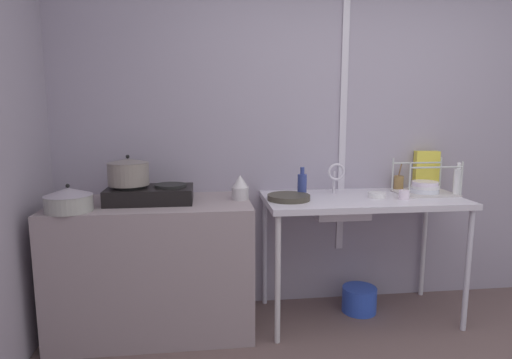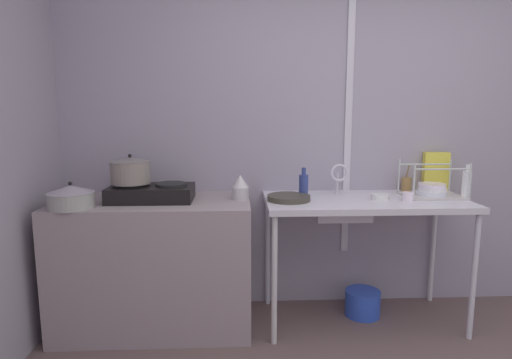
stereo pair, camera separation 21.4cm
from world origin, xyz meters
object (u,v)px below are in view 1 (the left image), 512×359
at_px(frying_pan, 289,197).
at_px(cup_by_rack, 404,194).
at_px(bottle_by_rack, 458,182).
at_px(stove, 150,194).
at_px(bottle_by_sink, 302,185).
at_px(dish_rack, 425,188).
at_px(pot_on_left_burner, 128,172).
at_px(bucket_on_floor, 359,299).
at_px(small_bowl_on_drainboard, 377,195).
at_px(sink_basin, 339,207).
at_px(pot_beside_stove, 69,200).
at_px(percolator, 240,188).
at_px(utensil_jar, 399,182).
at_px(cereal_box, 426,170).
at_px(faucet, 336,174).

bearing_deg(frying_pan, cup_by_rack, -4.54).
bearing_deg(bottle_by_rack, stove, 179.17).
height_order(cup_by_rack, bottle_by_sink, bottle_by_sink).
relative_size(dish_rack, cup_by_rack, 5.60).
xyz_separation_m(pot_on_left_burner, dish_rack, (2.05, 0.05, -0.16)).
bearing_deg(bottle_by_sink, bucket_on_floor, -0.90).
bearing_deg(bottle_by_sink, small_bowl_on_drainboard, -11.29).
height_order(frying_pan, small_bowl_on_drainboard, same).
bearing_deg(pot_on_left_burner, small_bowl_on_drainboard, -1.03).
height_order(sink_basin, small_bowl_on_drainboard, small_bowl_on_drainboard).
relative_size(pot_on_left_burner, pot_beside_stove, 0.95).
distance_m(stove, pot_beside_stove, 0.49).
relative_size(percolator, sink_basin, 0.46).
bearing_deg(bucket_on_floor, utensil_jar, 29.83).
bearing_deg(cup_by_rack, dish_rack, 32.28).
bearing_deg(cereal_box, small_bowl_on_drainboard, -142.09).
bearing_deg(bottle_by_rack, utensil_jar, 134.23).
height_order(pot_beside_stove, percolator, percolator).
bearing_deg(percolator, small_bowl_on_drainboard, -2.89).
xyz_separation_m(utensil_jar, bucket_on_floor, (-0.36, -0.21, -0.84)).
bearing_deg(dish_rack, percolator, -178.79).
bearing_deg(cup_by_rack, stove, 176.69).
height_order(faucet, dish_rack, dish_rack).
bearing_deg(dish_rack, bottle_by_rack, -20.92).
bearing_deg(pot_beside_stove, utensil_jar, 11.76).
bearing_deg(faucet, pot_beside_stove, -169.30).
height_order(pot_on_left_burner, pot_beside_stove, pot_on_left_burner).
xyz_separation_m(frying_pan, dish_rack, (1.01, 0.08, 0.03)).
relative_size(pot_beside_stove, cereal_box, 0.96).
bearing_deg(cereal_box, faucet, -161.31).
distance_m(cup_by_rack, utensil_jar, 0.39).
distance_m(pot_beside_stove, cup_by_rack, 2.14).
bearing_deg(pot_beside_stove, dish_rack, 6.04).
distance_m(utensil_jar, bucket_on_floor, 0.93).
xyz_separation_m(dish_rack, utensil_jar, (-0.09, 0.22, 0.01)).
relative_size(percolator, cereal_box, 0.58).
bearing_deg(stove, pot_on_left_burner, -180.00).
height_order(stove, dish_rack, dish_rack).
bearing_deg(cup_by_rack, faucet, 151.80).
relative_size(dish_rack, utensil_jar, 1.97).
distance_m(stove, faucet, 1.29).
bearing_deg(small_bowl_on_drainboard, faucet, 148.37).
bearing_deg(frying_pan, bottle_by_sink, 42.60).
relative_size(pot_on_left_burner, dish_rack, 0.66).
bearing_deg(dish_rack, frying_pan, -175.40).
bearing_deg(faucet, cereal_box, 10.79).
relative_size(stove, cup_by_rack, 7.73).
height_order(dish_rack, bucket_on_floor, dish_rack).
bearing_deg(percolator, sink_basin, -2.18).
relative_size(stove, bottle_by_sink, 2.66).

